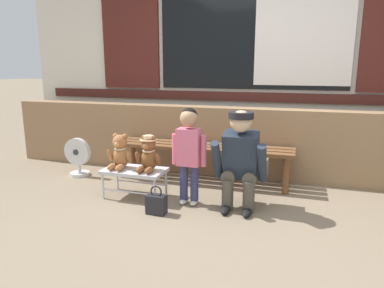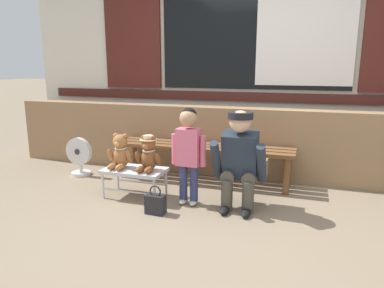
{
  "view_description": "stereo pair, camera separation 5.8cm",
  "coord_description": "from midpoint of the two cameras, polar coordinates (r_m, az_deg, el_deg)",
  "views": [
    {
      "loc": [
        0.67,
        -2.78,
        1.34
      ],
      "look_at": [
        -0.4,
        0.61,
        0.55
      ],
      "focal_mm": 32.83,
      "sensor_mm": 36.0,
      "label": 1
    },
    {
      "loc": [
        0.72,
        -2.76,
        1.34
      ],
      "look_at": [
        -0.4,
        0.61,
        0.55
      ],
      "focal_mm": 32.83,
      "sensor_mm": 36.0,
      "label": 2
    }
  ],
  "objects": [
    {
      "name": "ground_plane",
      "position": [
        3.15,
        3.14,
        -12.63
      ],
      "size": [
        60.0,
        60.0,
        0.0
      ],
      "primitive_type": "plane",
      "color": "#84725B"
    },
    {
      "name": "shop_facade",
      "position": [
        4.78,
        9.55,
        17.85
      ],
      "size": [
        6.51,
        0.26,
        3.59
      ],
      "color": "silver",
      "rests_on": "ground"
    },
    {
      "name": "floor_fan",
      "position": [
        4.58,
        -18.38,
        -2.04
      ],
      "size": [
        0.34,
        0.24,
        0.48
      ],
      "color": "silver",
      "rests_on": "ground"
    },
    {
      "name": "small_display_bench",
      "position": [
        3.69,
        -9.77,
        -4.56
      ],
      "size": [
        0.64,
        0.36,
        0.3
      ],
      "color": "silver",
      "rests_on": "ground"
    },
    {
      "name": "wooden_bench_long",
      "position": [
        4.1,
        1.22,
        -1.11
      ],
      "size": [
        2.1,
        0.4,
        0.44
      ],
      "color": "brown",
      "rests_on": "ground"
    },
    {
      "name": "handbag_on_ground",
      "position": [
        3.31,
        -6.32,
        -9.62
      ],
      "size": [
        0.18,
        0.11,
        0.27
      ],
      "color": "#232328",
      "rests_on": "ground"
    },
    {
      "name": "teddy_bear_plain",
      "position": [
        3.71,
        -12.07,
        -1.38
      ],
      "size": [
        0.28,
        0.26,
        0.36
      ],
      "color": "#A86B3D",
      "rests_on": "small_display_bench"
    },
    {
      "name": "adult_crouching",
      "position": [
        3.33,
        7.55,
        -2.54
      ],
      "size": [
        0.5,
        0.49,
        0.95
      ],
      "color": "#4C473D",
      "rests_on": "ground"
    },
    {
      "name": "brick_low_wall",
      "position": [
        4.35,
        7.88,
        0.26
      ],
      "size": [
        6.38,
        0.25,
        0.85
      ],
      "primitive_type": "cube",
      "color": "#997551",
      "rests_on": "ground"
    },
    {
      "name": "teddy_bear_with_hat",
      "position": [
        3.57,
        -7.59,
        -1.63
      ],
      "size": [
        0.28,
        0.27,
        0.36
      ],
      "color": "brown",
      "rests_on": "small_display_bench"
    },
    {
      "name": "child_standing",
      "position": [
        3.37,
        -0.98,
        -0.28
      ],
      "size": [
        0.35,
        0.18,
        0.96
      ],
      "color": "navy",
      "rests_on": "ground"
    }
  ]
}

